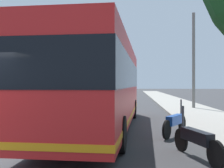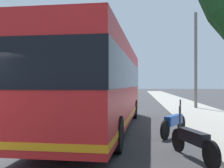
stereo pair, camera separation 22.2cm
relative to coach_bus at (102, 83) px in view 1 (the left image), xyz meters
The scene contains 9 objects.
sidewalk_curb 7.18m from the coach_bus, 48.95° to the right, with size 110.00×3.60×0.14m, color #9E998E.
lane_divider_line 5.45m from the coach_bus, 26.66° to the left, with size 110.00×0.16×0.01m, color silver.
coach_bus is the anchor object (origin of this frame).
motorcycle_nearest_curb 5.32m from the coach_bus, 145.57° to the right, with size 2.15×0.77×1.26m.
motorcycle_mid_row 3.38m from the coach_bus, 112.61° to the right, with size 2.02×1.13×1.28m.
car_far_distant 29.96m from the coach_bus, ahead, with size 4.30×1.87×1.48m.
car_side_street 14.69m from the coach_bus, ahead, with size 4.22×2.01×1.50m.
car_behind_bus 30.79m from the coach_bus, ahead, with size 4.42×2.04×1.40m.
utility_pole 10.96m from the coach_bus, 31.66° to the right, with size 0.22×0.22×7.13m, color slate.
Camera 1 is at (-5.62, -3.66, 1.85)m, focal length 43.29 mm.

